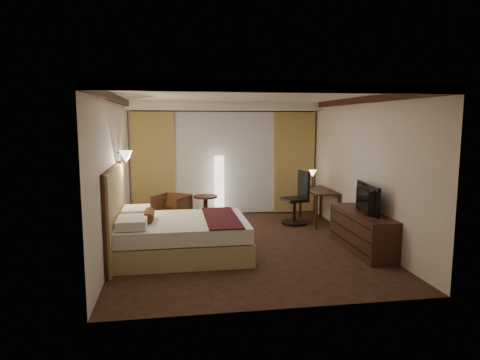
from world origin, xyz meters
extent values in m
cube|color=black|center=(0.00, 0.00, 0.00)|extent=(4.50, 5.50, 0.01)
cube|color=white|center=(0.00, 0.00, 2.70)|extent=(4.50, 5.50, 0.01)
cube|color=white|center=(0.00, 2.75, 1.35)|extent=(4.50, 0.02, 2.70)
cube|color=white|center=(-2.25, 0.00, 1.35)|extent=(0.02, 5.50, 2.70)
cube|color=white|center=(2.25, 0.00, 1.35)|extent=(0.02, 5.50, 2.70)
cube|color=white|center=(0.00, 2.50, 2.60)|extent=(4.50, 0.50, 0.20)
cube|color=silver|center=(0.00, 2.67, 1.25)|extent=(2.48, 0.04, 2.45)
cube|color=tan|center=(-1.70, 2.61, 1.25)|extent=(1.00, 0.14, 2.45)
cube|color=tan|center=(1.70, 2.61, 1.25)|extent=(1.00, 0.14, 2.45)
imported|color=#552919|center=(-1.29, 2.00, 0.35)|extent=(0.92, 0.91, 0.70)
imported|color=black|center=(1.97, -0.66, 0.98)|extent=(0.69, 1.07, 0.13)
camera|label=1|loc=(-1.27, -7.52, 2.26)|focal=32.00mm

